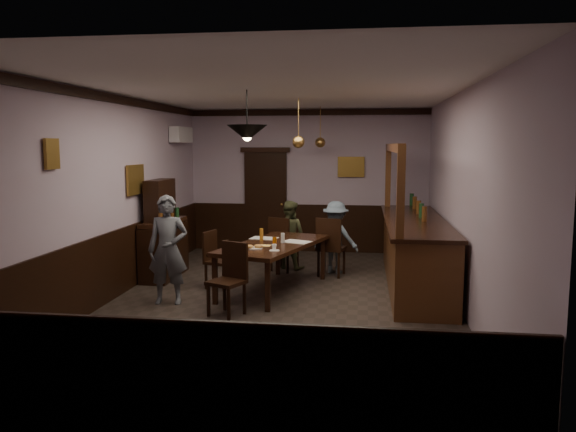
% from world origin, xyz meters
% --- Properties ---
extents(room, '(5.01, 8.01, 3.01)m').
position_xyz_m(room, '(0.00, 0.00, 1.50)').
color(room, '#2D2621').
rests_on(room, ground).
extents(dining_table, '(1.61, 2.40, 0.75)m').
position_xyz_m(dining_table, '(-0.20, 0.65, 0.69)').
color(dining_table, black).
rests_on(dining_table, ground).
extents(chair_far_left, '(0.56, 0.56, 0.98)m').
position_xyz_m(chair_far_left, '(-0.26, 2.00, 0.54)').
color(chair_far_left, black).
rests_on(chair_far_left, ground).
extents(chair_far_right, '(0.53, 0.53, 1.02)m').
position_xyz_m(chair_far_right, '(0.61, 1.72, 0.56)').
color(chair_far_right, black).
rests_on(chair_far_right, ground).
extents(chair_near, '(0.55, 0.55, 0.96)m').
position_xyz_m(chair_near, '(-0.58, -0.62, 0.53)').
color(chair_near, black).
rests_on(chair_near, ground).
extents(chair_side, '(0.48, 0.48, 0.90)m').
position_xyz_m(chair_side, '(-1.14, 0.73, 0.49)').
color(chair_side, black).
rests_on(chair_side, ground).
extents(person_standing, '(0.60, 0.43, 1.55)m').
position_xyz_m(person_standing, '(-1.57, -0.23, 0.78)').
color(person_standing, '#53575F').
rests_on(person_standing, ground).
extents(person_seated_left, '(0.74, 0.66, 1.25)m').
position_xyz_m(person_seated_left, '(-0.17, 2.26, 0.62)').
color(person_seated_left, '#515533').
rests_on(person_seated_left, ground).
extents(person_seated_right, '(0.94, 0.73, 1.27)m').
position_xyz_m(person_seated_right, '(0.69, 1.99, 0.64)').
color(person_seated_right, slate).
rests_on(person_seated_right, ground).
extents(newspaper_left, '(0.46, 0.36, 0.01)m').
position_xyz_m(newspaper_left, '(-0.42, 1.06, 0.75)').
color(newspaper_left, silver).
rests_on(newspaper_left, dining_table).
extents(newspaper_right, '(0.50, 0.44, 0.01)m').
position_xyz_m(newspaper_right, '(0.14, 0.80, 0.75)').
color(newspaper_right, silver).
rests_on(newspaper_right, dining_table).
extents(napkin, '(0.19, 0.19, 0.00)m').
position_xyz_m(napkin, '(-0.29, 0.42, 0.75)').
color(napkin, '#FFC95D').
rests_on(napkin, dining_table).
extents(saucer, '(0.15, 0.15, 0.01)m').
position_xyz_m(saucer, '(-0.08, 0.02, 0.76)').
color(saucer, white).
rests_on(saucer, dining_table).
extents(coffee_cup, '(0.10, 0.10, 0.07)m').
position_xyz_m(coffee_cup, '(-0.10, 0.08, 0.80)').
color(coffee_cup, white).
rests_on(coffee_cup, saucer).
extents(pastry_plate, '(0.22, 0.22, 0.01)m').
position_xyz_m(pastry_plate, '(-0.39, 0.16, 0.76)').
color(pastry_plate, white).
rests_on(pastry_plate, dining_table).
extents(pastry_ring_a, '(0.13, 0.13, 0.04)m').
position_xyz_m(pastry_ring_a, '(-0.48, 0.13, 0.79)').
color(pastry_ring_a, '#C68C47').
rests_on(pastry_ring_a, pastry_plate).
extents(pastry_ring_b, '(0.13, 0.13, 0.04)m').
position_xyz_m(pastry_ring_b, '(-0.34, 0.17, 0.79)').
color(pastry_ring_b, '#C68C47').
rests_on(pastry_ring_b, pastry_plate).
extents(soda_can, '(0.07, 0.07, 0.12)m').
position_xyz_m(soda_can, '(-0.16, 0.51, 0.81)').
color(soda_can, orange).
rests_on(soda_can, dining_table).
extents(beer_glass, '(0.06, 0.06, 0.20)m').
position_xyz_m(beer_glass, '(-0.42, 0.82, 0.85)').
color(beer_glass, '#BF721E').
rests_on(beer_glass, dining_table).
extents(water_glass, '(0.06, 0.06, 0.15)m').
position_xyz_m(water_glass, '(-0.06, 0.70, 0.82)').
color(water_glass, silver).
rests_on(water_glass, dining_table).
extents(pepper_mill, '(0.04, 0.04, 0.14)m').
position_xyz_m(pepper_mill, '(-0.78, 0.05, 0.82)').
color(pepper_mill, black).
rests_on(pepper_mill, dining_table).
extents(sideboard, '(0.45, 1.27, 1.67)m').
position_xyz_m(sideboard, '(-2.21, 1.30, 0.67)').
color(sideboard, black).
rests_on(sideboard, ground).
extents(bar_counter, '(0.94, 4.05, 2.27)m').
position_xyz_m(bar_counter, '(1.99, 1.28, 0.58)').
color(bar_counter, '#4B2214').
rests_on(bar_counter, ground).
extents(door_back, '(0.90, 0.06, 2.10)m').
position_xyz_m(door_back, '(-0.90, 3.95, 1.05)').
color(door_back, black).
rests_on(door_back, ground).
extents(ac_unit, '(0.20, 0.85, 0.30)m').
position_xyz_m(ac_unit, '(-2.38, 2.90, 2.45)').
color(ac_unit, white).
rests_on(ac_unit, ground).
extents(picture_left_small, '(0.04, 0.28, 0.36)m').
position_xyz_m(picture_left_small, '(-2.46, -1.60, 2.15)').
color(picture_left_small, olive).
rests_on(picture_left_small, ground).
extents(picture_left_large, '(0.04, 0.62, 0.48)m').
position_xyz_m(picture_left_large, '(-2.46, 0.80, 1.70)').
color(picture_left_large, olive).
rests_on(picture_left_large, ground).
extents(picture_back, '(0.55, 0.04, 0.42)m').
position_xyz_m(picture_back, '(0.90, 3.96, 1.80)').
color(picture_back, olive).
rests_on(picture_back, ground).
extents(pendant_iron, '(0.56, 0.56, 0.69)m').
position_xyz_m(pendant_iron, '(-0.44, -0.12, 2.42)').
color(pendant_iron, black).
rests_on(pendant_iron, ground).
extents(pendant_brass_mid, '(0.20, 0.20, 0.81)m').
position_xyz_m(pendant_brass_mid, '(0.10, 1.38, 2.30)').
color(pendant_brass_mid, '#BF8C3F').
rests_on(pendant_brass_mid, ground).
extents(pendant_brass_far, '(0.20, 0.20, 0.81)m').
position_xyz_m(pendant_brass_far, '(0.30, 3.37, 2.30)').
color(pendant_brass_far, '#BF8C3F').
rests_on(pendant_brass_far, ground).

